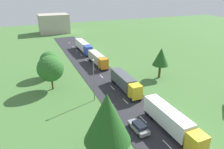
% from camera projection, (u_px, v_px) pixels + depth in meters
% --- Properties ---
extents(road, '(10.00, 140.00, 0.06)m').
position_uv_depth(road, '(130.00, 106.00, 41.60)').
color(road, '#2B2B30').
rests_on(road, ground).
extents(lane_marking_centre, '(0.16, 122.92, 0.01)m').
position_uv_depth(lane_marking_centre, '(135.00, 111.00, 39.96)').
color(lane_marking_centre, white).
rests_on(lane_marking_centre, road).
extents(truck_lead, '(2.54, 13.22, 3.70)m').
position_uv_depth(truck_lead, '(171.00, 121.00, 33.48)').
color(truck_lead, yellow).
rests_on(truck_lead, road).
extents(truck_second, '(2.64, 12.00, 3.59)m').
position_uv_depth(truck_second, '(125.00, 82.00, 47.48)').
color(truck_second, yellow).
rests_on(truck_second, road).
extents(truck_third, '(2.58, 11.78, 3.48)m').
position_uv_depth(truck_third, '(98.00, 59.00, 63.54)').
color(truck_third, orange).
rests_on(truck_third, road).
extents(truck_fourth, '(2.60, 14.36, 3.66)m').
position_uv_depth(truck_fourth, '(83.00, 46.00, 77.25)').
color(truck_fourth, blue).
rests_on(truck_fourth, road).
extents(car_second, '(2.02, 4.36, 1.57)m').
position_uv_depth(car_second, '(139.00, 127.00, 34.06)').
color(car_second, gray).
rests_on(car_second, road).
extents(lamppost_second, '(0.36, 0.36, 9.26)m').
position_uv_depth(lamppost_second, '(94.00, 78.00, 42.04)').
color(lamppost_second, slate).
rests_on(lamppost_second, ground).
extents(tree_oak, '(6.08, 6.08, 8.31)m').
position_uv_depth(tree_oak, '(50.00, 69.00, 46.83)').
color(tree_oak, '#513823').
rests_on(tree_oak, ground).
extents(tree_birch, '(5.14, 5.14, 6.98)m').
position_uv_depth(tree_birch, '(49.00, 61.00, 54.30)').
color(tree_birch, '#513823').
rests_on(tree_birch, ground).
extents(tree_maple, '(4.19, 4.19, 8.14)m').
position_uv_depth(tree_maple, '(161.00, 57.00, 53.05)').
color(tree_maple, '#513823').
rests_on(tree_maple, ground).
extents(tree_elm, '(6.26, 6.26, 10.49)m').
position_uv_depth(tree_elm, '(107.00, 118.00, 25.89)').
color(tree_elm, '#513823').
rests_on(tree_elm, ground).
extents(distant_building, '(15.28, 11.36, 9.74)m').
position_uv_depth(distant_building, '(54.00, 24.00, 110.05)').
color(distant_building, '#B2A899').
rests_on(distant_building, ground).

